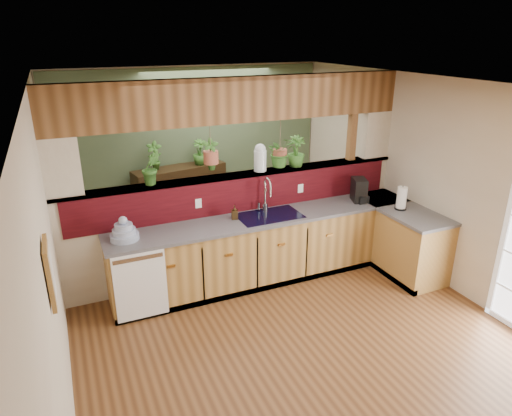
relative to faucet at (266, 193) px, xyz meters
name	(u,v)px	position (x,y,z in m)	size (l,w,h in m)	color
ground	(285,321)	(-0.28, -1.13, -1.15)	(4.60, 7.00, 0.01)	#58351B
ceiling	(292,88)	(-0.28, -1.13, 1.45)	(4.60, 7.00, 0.01)	brown
wall_back	(193,145)	(-0.28, 2.37, 0.15)	(4.60, 0.02, 2.60)	beige
wall_left	(50,257)	(-2.58, -1.13, 0.15)	(0.02, 7.00, 2.60)	beige
wall_right	(453,188)	(2.02, -1.13, 0.15)	(0.02, 7.00, 2.60)	beige
pass_through_partition	(242,188)	(-0.25, 0.22, 0.04)	(4.60, 0.21, 2.60)	beige
pass_through_ledge	(240,175)	(-0.28, 0.22, 0.22)	(4.60, 0.21, 0.04)	brown
header_beam	(239,100)	(-0.28, 0.22, 1.17)	(4.60, 0.15, 0.55)	brown
sage_backwall	(193,145)	(-0.28, 2.35, 0.15)	(4.55, 0.02, 2.55)	#4A6042
countertop	(312,243)	(0.56, -0.26, -0.70)	(4.14, 1.52, 0.90)	olive
dishwasher	(141,286)	(-1.76, -0.47, -0.70)	(0.58, 0.03, 0.82)	white
navy_sink	(269,221)	(-0.03, -0.16, -0.33)	(0.82, 0.50, 0.18)	black
framed_print	(50,273)	(-2.55, -1.93, 0.40)	(0.04, 0.35, 0.45)	olive
faucet	(266,193)	(0.00, 0.00, 0.00)	(0.21, 0.21, 0.47)	#B7B7B2
dish_stack	(124,232)	(-1.83, -0.15, -0.16)	(0.32, 0.32, 0.28)	#95A2C1
soap_dispenser	(235,212)	(-0.47, -0.08, -0.16)	(0.08, 0.08, 0.18)	#3D2B16
coffee_maker	(359,191)	(1.34, -0.17, -0.10)	(0.17, 0.29, 0.32)	black
paper_towel	(402,198)	(1.66, -0.65, -0.10)	(0.15, 0.15, 0.33)	black
glass_jar	(260,157)	(0.01, 0.22, 0.42)	(0.16, 0.16, 0.36)	silver
ledge_plant_left	(151,168)	(-1.41, 0.22, 0.44)	(0.23, 0.18, 0.41)	#2F5F21
ledge_plant_right	(296,151)	(0.54, 0.22, 0.45)	(0.23, 0.23, 0.42)	#2F5F21
hanging_plant_a	(210,144)	(-0.66, 0.22, 0.66)	(0.23, 0.19, 0.52)	brown
hanging_plant_b	(280,139)	(0.30, 0.22, 0.64)	(0.40, 0.37, 0.55)	brown
shelving_console	(181,196)	(-0.60, 2.12, -0.65)	(1.55, 0.41, 1.03)	black
shelf_plant_a	(155,156)	(-0.99, 2.12, 0.10)	(0.24, 0.17, 0.46)	#2F5F21
shelf_plant_b	(200,152)	(-0.23, 2.12, 0.08)	(0.24, 0.24, 0.42)	#2F5F21
floor_plant	(264,207)	(0.58, 1.33, -0.76)	(0.71, 0.61, 0.79)	#2F5F21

